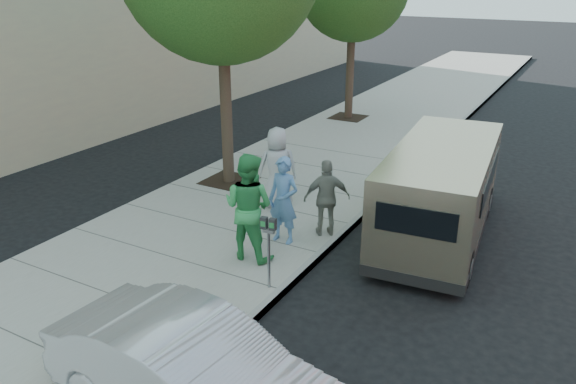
# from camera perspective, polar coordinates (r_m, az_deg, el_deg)

# --- Properties ---
(ground) EXTENTS (120.00, 120.00, 0.00)m
(ground) POSITION_cam_1_polar(r_m,az_deg,el_deg) (11.44, -3.35, -5.20)
(ground) COLOR black
(ground) RESTS_ON ground
(sidewalk) EXTENTS (5.00, 60.00, 0.15)m
(sidewalk) POSITION_cam_1_polar(r_m,az_deg,el_deg) (11.93, -7.43, -3.78)
(sidewalk) COLOR gray
(sidewalk) RESTS_ON ground
(curb_face) EXTENTS (0.12, 60.00, 0.16)m
(curb_face) POSITION_cam_1_polar(r_m,az_deg,el_deg) (10.78, 3.16, -6.53)
(curb_face) COLOR gray
(curb_face) RESTS_ON ground
(parking_meter) EXTENTS (0.27, 0.12, 1.28)m
(parking_meter) POSITION_cam_1_polar(r_m,az_deg,el_deg) (9.21, -1.99, -4.66)
(parking_meter) COLOR gray
(parking_meter) RESTS_ON sidewalk
(van) EXTENTS (2.19, 5.39, 1.95)m
(van) POSITION_cam_1_polar(r_m,az_deg,el_deg) (11.70, 15.26, 0.21)
(van) COLOR #C9B790
(van) RESTS_ON ground
(sedan) EXTENTS (4.17, 1.75, 1.34)m
(sedan) POSITION_cam_1_polar(r_m,az_deg,el_deg) (7.06, -9.27, -18.15)
(sedan) COLOR #B6B8BE
(sedan) RESTS_ON ground
(person_officer) EXTENTS (0.65, 0.44, 1.73)m
(person_officer) POSITION_cam_1_polar(r_m,az_deg,el_deg) (10.83, -0.46, -0.85)
(person_officer) COLOR #5785BA
(person_officer) RESTS_ON sidewalk
(person_green_shirt) EXTENTS (1.00, 0.79, 2.02)m
(person_green_shirt) POSITION_cam_1_polar(r_m,az_deg,el_deg) (10.20, -4.03, -1.51)
(person_green_shirt) COLOR green
(person_green_shirt) RESTS_ON sidewalk
(person_gray_shirt) EXTENTS (1.06, 1.01, 1.83)m
(person_gray_shirt) POSITION_cam_1_polar(r_m,az_deg,el_deg) (12.50, -1.08, 2.50)
(person_gray_shirt) COLOR #AFAFB2
(person_gray_shirt) RESTS_ON sidewalk
(person_striped_polo) EXTENTS (0.98, 0.85, 1.58)m
(person_striped_polo) POSITION_cam_1_polar(r_m,az_deg,el_deg) (11.16, 3.97, -0.61)
(person_striped_polo) COLOR gray
(person_striped_polo) RESTS_ON sidewalk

